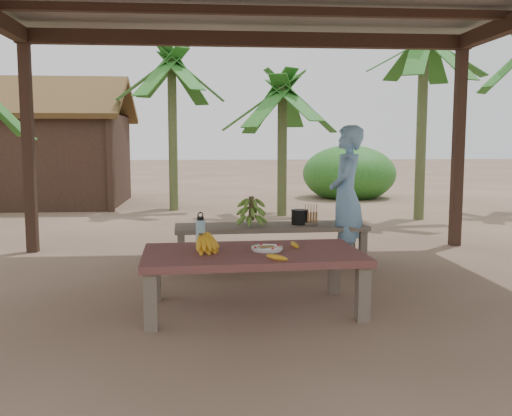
{
  "coord_description": "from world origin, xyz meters",
  "views": [
    {
      "loc": [
        -0.55,
        -5.12,
        1.41
      ],
      "look_at": [
        -0.11,
        0.06,
        0.8
      ],
      "focal_mm": 40.0,
      "sensor_mm": 36.0,
      "label": 1
    }
  ],
  "objects": [
    {
      "name": "ground",
      "position": [
        0.0,
        0.0,
        0.0
      ],
      "size": [
        80.0,
        80.0,
        0.0
      ],
      "primitive_type": "plane",
      "color": "brown",
      "rests_on": "ground"
    },
    {
      "name": "work_table",
      "position": [
        -0.19,
        -0.47,
        0.43
      ],
      "size": [
        1.85,
        1.09,
        0.5
      ],
      "rotation": [
        0.0,
        0.0,
        0.05
      ],
      "color": "brown",
      "rests_on": "ground"
    },
    {
      "name": "bench",
      "position": [
        0.17,
        1.35,
        0.39
      ],
      "size": [
        2.22,
        0.69,
        0.45
      ],
      "rotation": [
        0.0,
        0.0,
        0.04
      ],
      "color": "brown",
      "rests_on": "ground"
    },
    {
      "name": "ripe_banana_bunch",
      "position": [
        -0.61,
        -0.48,
        0.59
      ],
      "size": [
        0.34,
        0.31,
        0.17
      ],
      "primitive_type": null,
      "rotation": [
        0.0,
        0.0,
        -0.28
      ],
      "color": "gold",
      "rests_on": "work_table"
    },
    {
      "name": "plate",
      "position": [
        -0.07,
        -0.46,
        0.52
      ],
      "size": [
        0.26,
        0.26,
        0.04
      ],
      "color": "white",
      "rests_on": "work_table"
    },
    {
      "name": "loose_banana_front",
      "position": [
        -0.03,
        -0.85,
        0.52
      ],
      "size": [
        0.18,
        0.09,
        0.04
      ],
      "primitive_type": "ellipsoid",
      "rotation": [
        0.0,
        0.0,
        1.28
      ],
      "color": "gold",
      "rests_on": "work_table"
    },
    {
      "name": "loose_banana_side",
      "position": [
        0.19,
        -0.33,
        0.52
      ],
      "size": [
        0.09,
        0.15,
        0.04
      ],
      "primitive_type": "ellipsoid",
      "rotation": [
        0.0,
        0.0,
        0.33
      ],
      "color": "gold",
      "rests_on": "work_table"
    },
    {
      "name": "water_flask",
      "position": [
        -0.62,
        -0.22,
        0.63
      ],
      "size": [
        0.08,
        0.08,
        0.3
      ],
      "color": "#3C9DBB",
      "rests_on": "work_table"
    },
    {
      "name": "green_banana_stalk",
      "position": [
        -0.06,
        1.34,
        0.62
      ],
      "size": [
        0.32,
        0.32,
        0.35
      ],
      "primitive_type": null,
      "rotation": [
        0.0,
        0.0,
        0.04
      ],
      "color": "#598C2D",
      "rests_on": "bench"
    },
    {
      "name": "cooking_pot",
      "position": [
        0.51,
        1.37,
        0.53
      ],
      "size": [
        0.19,
        0.19,
        0.16
      ],
      "primitive_type": "cylinder",
      "color": "black",
      "rests_on": "bench"
    },
    {
      "name": "skewer_rack",
      "position": [
        0.63,
        1.32,
        0.57
      ],
      "size": [
        0.18,
        0.09,
        0.24
      ],
      "primitive_type": null,
      "rotation": [
        0.0,
        0.0,
        0.04
      ],
      "color": "#A57F47",
      "rests_on": "bench"
    },
    {
      "name": "woman",
      "position": [
        1.02,
        1.25,
        0.8
      ],
      "size": [
        0.55,
        0.67,
        1.59
      ],
      "primitive_type": "imported",
      "rotation": [
        0.0,
        0.0,
        -1.9
      ],
      "color": "#73A9D9",
      "rests_on": "ground"
    },
    {
      "name": "hut",
      "position": [
        -4.5,
        8.0,
        1.1
      ],
      "size": [
        4.4,
        3.43,
        2.85
      ],
      "color": "black",
      "rests_on": "ground"
    },
    {
      "name": "banana_plant_ne",
      "position": [
        3.27,
        4.88,
        2.95
      ],
      "size": [
        1.8,
        1.8,
        3.44
      ],
      "color": "#596638",
      "rests_on": "ground"
    },
    {
      "name": "banana_plant_n",
      "position": [
        0.85,
        5.61,
        2.14
      ],
      "size": [
        1.8,
        1.8,
        2.62
      ],
      "color": "#596638",
      "rests_on": "ground"
    },
    {
      "name": "banana_plant_nw",
      "position": [
        -1.25,
        6.66,
        2.76
      ],
      "size": [
        1.8,
        1.8,
        3.25
      ],
      "color": "#596638",
      "rests_on": "ground"
    }
  ]
}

